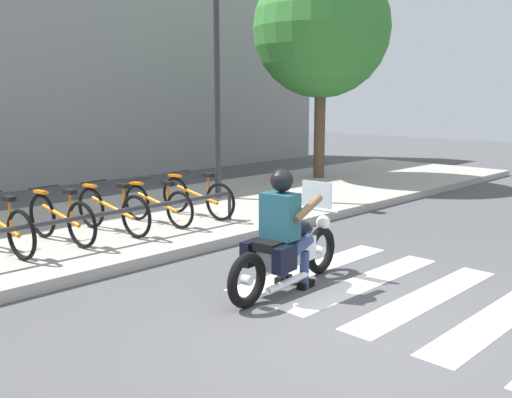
% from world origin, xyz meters
% --- Properties ---
extents(ground_plane, '(48.00, 48.00, 0.00)m').
position_xyz_m(ground_plane, '(0.00, 0.00, 0.00)').
color(ground_plane, '#4C4C4F').
extents(sidewalk, '(24.00, 4.40, 0.15)m').
position_xyz_m(sidewalk, '(0.00, 5.37, 0.07)').
color(sidewalk, '#A8A399').
rests_on(sidewalk, ground).
extents(crosswalk_stripe_1, '(2.80, 0.40, 0.01)m').
position_xyz_m(crosswalk_stripe_1, '(1.26, -0.80, 0.00)').
color(crosswalk_stripe_1, white).
rests_on(crosswalk_stripe_1, ground).
extents(crosswalk_stripe_2, '(2.80, 0.40, 0.01)m').
position_xyz_m(crosswalk_stripe_2, '(1.26, 0.00, 0.00)').
color(crosswalk_stripe_2, white).
rests_on(crosswalk_stripe_2, ground).
extents(crosswalk_stripe_3, '(2.80, 0.40, 0.01)m').
position_xyz_m(crosswalk_stripe_3, '(1.26, 0.80, 0.00)').
color(crosswalk_stripe_3, white).
rests_on(crosswalk_stripe_3, ground).
extents(crosswalk_stripe_4, '(2.80, 0.40, 0.01)m').
position_xyz_m(crosswalk_stripe_4, '(1.26, 1.60, 0.00)').
color(crosswalk_stripe_4, white).
rests_on(crosswalk_stripe_4, ground).
extents(motorcycle, '(2.09, 0.72, 1.19)m').
position_xyz_m(motorcycle, '(0.43, 1.31, 0.45)').
color(motorcycle, black).
rests_on(motorcycle, ground).
extents(rider, '(0.67, 0.59, 1.42)m').
position_xyz_m(rider, '(0.35, 1.31, 0.81)').
color(rider, '#1E4C59').
rests_on(rider, ground).
extents(bicycle_1, '(0.48, 1.62, 0.80)m').
position_xyz_m(bicycle_1, '(-1.51, 4.61, 0.51)').
color(bicycle_1, black).
rests_on(bicycle_1, sidewalk).
extents(bicycle_2, '(0.48, 1.62, 0.79)m').
position_xyz_m(bicycle_2, '(-0.68, 4.61, 0.51)').
color(bicycle_2, black).
rests_on(bicycle_2, sidewalk).
extents(bicycle_3, '(0.48, 1.72, 0.78)m').
position_xyz_m(bicycle_3, '(0.15, 4.61, 0.51)').
color(bicycle_3, black).
rests_on(bicycle_3, sidewalk).
extents(bicycle_4, '(0.48, 1.62, 0.73)m').
position_xyz_m(bicycle_4, '(0.98, 4.61, 0.49)').
color(bicycle_4, black).
rests_on(bicycle_4, sidewalk).
extents(bicycle_5, '(0.48, 1.70, 0.78)m').
position_xyz_m(bicycle_5, '(1.81, 4.61, 0.50)').
color(bicycle_5, black).
rests_on(bicycle_5, sidewalk).
extents(bike_rack, '(4.75, 0.07, 0.49)m').
position_xyz_m(bike_rack, '(-0.27, 4.05, 0.57)').
color(bike_rack, '#333338').
rests_on(bike_rack, sidewalk).
extents(street_lamp, '(0.28, 0.28, 4.65)m').
position_xyz_m(street_lamp, '(3.33, 5.77, 2.79)').
color(street_lamp, '#2D2D33').
rests_on(street_lamp, ground).
extents(tree_near_rack, '(3.39, 3.39, 5.55)m').
position_xyz_m(tree_near_rack, '(7.16, 6.17, 3.84)').
color(tree_near_rack, brown).
rests_on(tree_near_rack, ground).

